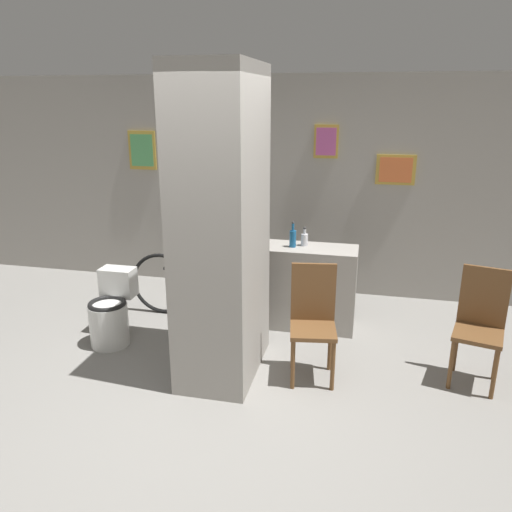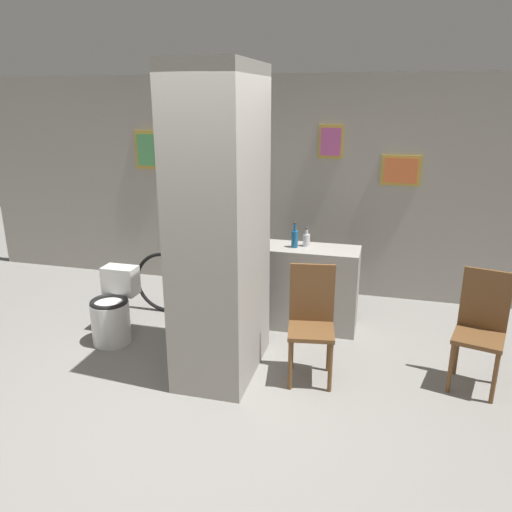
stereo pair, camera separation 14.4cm
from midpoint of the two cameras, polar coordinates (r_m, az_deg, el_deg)
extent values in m
plane|color=gray|center=(4.24, -7.31, -15.86)|extent=(14.00, 14.00, 0.00)
cube|color=gray|center=(6.16, 0.61, 8.00)|extent=(8.00, 0.06, 2.60)
cube|color=#B79338|center=(6.59, -13.49, 11.67)|extent=(0.36, 0.02, 0.48)
cube|color=#4C9959|center=(6.58, -13.55, 11.66)|extent=(0.30, 0.01, 0.39)
cube|color=#B79338|center=(5.94, 15.00, 9.50)|extent=(0.44, 0.02, 0.34)
cube|color=#D86633|center=(5.93, 15.00, 9.48)|extent=(0.36, 0.01, 0.28)
cube|color=#B79338|center=(5.94, 7.32, 12.85)|extent=(0.28, 0.02, 0.38)
cube|color=#B24C8C|center=(5.92, 7.30, 12.84)|extent=(0.23, 0.01, 0.31)
cube|color=gray|center=(4.15, -4.93, 3.15)|extent=(0.60, 1.03, 2.60)
cylinder|color=#593319|center=(4.01, -10.24, 6.10)|extent=(0.03, 0.40, 0.40)
cylinder|color=red|center=(4.02, -10.43, 6.11)|extent=(0.01, 0.07, 0.07)
cube|color=gray|center=(5.28, 4.00, -3.47)|extent=(1.21, 0.44, 0.87)
cylinder|color=silver|center=(5.15, -17.21, -7.51)|extent=(0.38, 0.38, 0.42)
torus|color=black|center=(5.07, -17.44, -5.22)|extent=(0.36, 0.36, 0.04)
cube|color=silver|center=(5.22, -16.23, -2.87)|extent=(0.34, 0.20, 0.29)
cylinder|color=brown|center=(4.23, 3.24, -12.30)|extent=(0.04, 0.04, 0.44)
cylinder|color=brown|center=(4.24, 7.79, -12.37)|extent=(0.04, 0.04, 0.44)
cylinder|color=brown|center=(4.52, 3.31, -10.22)|extent=(0.04, 0.04, 0.44)
cylinder|color=brown|center=(4.53, 7.54, -10.29)|extent=(0.04, 0.04, 0.44)
cube|color=brown|center=(4.27, 5.56, -8.45)|extent=(0.44, 0.44, 0.04)
cube|color=brown|center=(4.32, 5.62, -4.12)|extent=(0.38, 0.09, 0.52)
cylinder|color=brown|center=(4.50, 20.53, -11.56)|extent=(0.04, 0.04, 0.44)
cylinder|color=brown|center=(4.49, 24.76, -12.18)|extent=(0.04, 0.04, 0.44)
cylinder|color=brown|center=(4.79, 21.06, -9.77)|extent=(0.04, 0.04, 0.44)
cylinder|color=brown|center=(4.78, 25.01, -10.34)|extent=(0.04, 0.04, 0.44)
cube|color=brown|center=(4.53, 23.20, -8.26)|extent=(0.47, 0.47, 0.04)
cube|color=brown|center=(4.59, 23.81, -4.25)|extent=(0.38, 0.12, 0.52)
torus|color=black|center=(5.67, -11.44, -3.13)|extent=(0.71, 0.04, 0.71)
torus|color=black|center=(5.37, -2.22, -3.99)|extent=(0.71, 0.04, 0.71)
cylinder|color=black|center=(5.44, -7.03, -1.76)|extent=(0.86, 0.04, 0.04)
cylinder|color=black|center=(5.52, -9.33, -1.57)|extent=(0.03, 0.03, 0.37)
cylinder|color=black|center=(5.32, -2.74, -2.10)|extent=(0.03, 0.03, 0.33)
cube|color=black|center=(5.46, -9.43, 0.45)|extent=(0.16, 0.06, 0.04)
cylinder|color=#262626|center=(5.26, -2.76, -0.40)|extent=(0.03, 0.42, 0.03)
cylinder|color=#19598C|center=(5.10, 3.42, 1.97)|extent=(0.07, 0.07, 0.17)
cylinder|color=#19598C|center=(5.07, 3.44, 3.32)|extent=(0.03, 0.03, 0.07)
sphere|color=#333333|center=(5.05, 3.45, 3.82)|extent=(0.03, 0.03, 0.03)
cylinder|color=silver|center=(5.16, 4.76, 1.85)|extent=(0.07, 0.07, 0.12)
cylinder|color=silver|center=(5.14, 4.78, 2.80)|extent=(0.03, 0.03, 0.05)
sphere|color=#333333|center=(5.13, 4.79, 3.18)|extent=(0.03, 0.03, 0.03)
camera|label=1|loc=(0.07, -90.90, -0.29)|focal=35.00mm
camera|label=2|loc=(0.07, 89.10, 0.29)|focal=35.00mm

